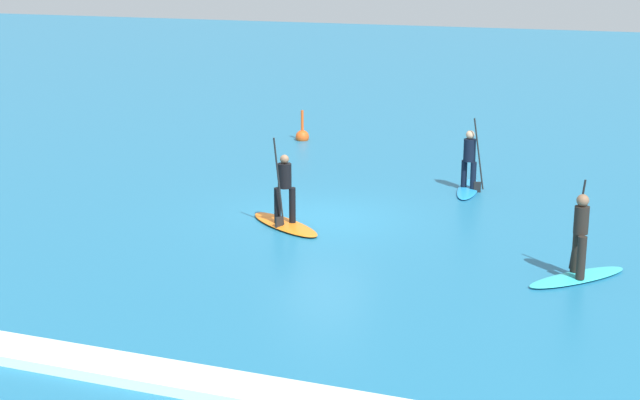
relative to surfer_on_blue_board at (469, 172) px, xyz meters
name	(u,v)px	position (x,y,z in m)	size (l,w,h in m)	color
ground_plane	(320,219)	(-2.93, -4.26, -0.55)	(120.00, 120.00, 0.00)	#1E6B93
surfer_on_blue_board	(469,172)	(0.00, 0.00, 0.00)	(0.89, 2.56, 2.14)	#1E8CD1
surfer_on_teal_board	(579,256)	(3.73, -6.62, -0.05)	(2.15, 2.37, 2.12)	#33C6CC
surfer_on_orange_board	(285,209)	(-3.51, -5.20, -0.10)	(2.59, 2.11, 2.32)	orange
marker_buoy	(302,136)	(-7.13, 5.09, -0.39)	(0.49, 0.49, 1.21)	#E55119
wave_crest	(111,367)	(-2.93, -13.98, -0.46)	(18.54, 0.90, 0.18)	white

